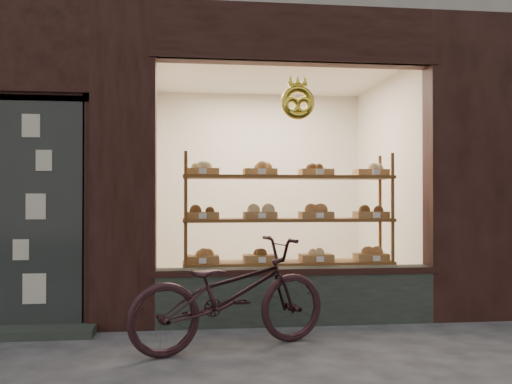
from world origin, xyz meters
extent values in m
cube|color=#262928|center=(0.45, 2.12, 0.28)|extent=(2.70, 0.25, 0.55)
cube|color=#2E3232|center=(-2.00, 2.06, 1.10)|extent=(0.90, 0.04, 2.15)
cube|color=#262928|center=(-2.00, 1.90, 0.04)|extent=(1.15, 0.35, 0.08)
torus|color=yellow|center=(0.45, 2.02, 2.15)|extent=(0.33, 0.07, 0.33)
cube|color=brown|center=(0.45, 2.55, 0.05)|extent=(2.20, 0.45, 0.04)
cube|color=brown|center=(0.45, 2.55, 0.55)|extent=(2.20, 0.45, 0.03)
cube|color=brown|center=(0.45, 2.55, 1.00)|extent=(2.20, 0.45, 0.04)
cube|color=brown|center=(0.45, 2.55, 1.45)|extent=(2.20, 0.45, 0.04)
cylinder|color=brown|center=(-0.62, 2.35, 0.85)|extent=(0.04, 0.04, 1.70)
cylinder|color=brown|center=(1.52, 2.35, 0.85)|extent=(0.04, 0.04, 1.70)
cylinder|color=brown|center=(-0.62, 2.75, 0.85)|extent=(0.04, 0.04, 1.70)
cylinder|color=brown|center=(1.52, 2.75, 0.85)|extent=(0.04, 0.04, 1.70)
cube|color=olive|center=(-0.45, 2.55, 0.60)|extent=(0.34, 0.24, 0.07)
sphere|color=olive|center=(-0.45, 2.55, 0.69)|extent=(0.11, 0.11, 0.11)
cube|color=white|center=(-0.45, 2.36, 0.60)|extent=(0.07, 0.01, 0.05)
cube|color=olive|center=(0.15, 2.55, 0.60)|extent=(0.34, 0.24, 0.07)
sphere|color=#512E17|center=(0.15, 2.55, 0.69)|extent=(0.11, 0.11, 0.11)
cube|color=white|center=(0.15, 2.36, 0.60)|extent=(0.08, 0.01, 0.05)
cube|color=olive|center=(0.75, 2.55, 0.60)|extent=(0.34, 0.24, 0.07)
sphere|color=beige|center=(0.75, 2.55, 0.69)|extent=(0.11, 0.11, 0.11)
cube|color=white|center=(0.75, 2.36, 0.60)|extent=(0.07, 0.01, 0.05)
cube|color=olive|center=(1.35, 2.55, 0.60)|extent=(0.34, 0.24, 0.07)
sphere|color=olive|center=(1.35, 2.55, 0.69)|extent=(0.11, 0.11, 0.11)
cube|color=white|center=(1.35, 2.36, 0.60)|extent=(0.08, 0.01, 0.05)
cube|color=olive|center=(-0.45, 2.55, 1.05)|extent=(0.34, 0.24, 0.07)
sphere|color=#512E17|center=(-0.45, 2.55, 1.14)|extent=(0.11, 0.11, 0.11)
cube|color=white|center=(-0.45, 2.36, 1.05)|extent=(0.07, 0.01, 0.06)
cube|color=olive|center=(0.15, 2.55, 1.05)|extent=(0.34, 0.24, 0.07)
sphere|color=beige|center=(0.15, 2.55, 1.14)|extent=(0.11, 0.11, 0.11)
cube|color=white|center=(0.15, 2.36, 1.05)|extent=(0.08, 0.01, 0.06)
cube|color=olive|center=(0.75, 2.55, 1.05)|extent=(0.34, 0.24, 0.07)
sphere|color=olive|center=(0.75, 2.55, 1.14)|extent=(0.11, 0.11, 0.11)
cube|color=white|center=(0.75, 2.36, 1.05)|extent=(0.07, 0.01, 0.06)
cube|color=olive|center=(1.35, 2.55, 1.05)|extent=(0.34, 0.24, 0.07)
sphere|color=#512E17|center=(1.35, 2.55, 1.14)|extent=(0.11, 0.11, 0.11)
cube|color=white|center=(1.35, 2.36, 1.05)|extent=(0.08, 0.01, 0.06)
cube|color=olive|center=(-0.45, 2.55, 1.50)|extent=(0.34, 0.24, 0.07)
sphere|color=beige|center=(-0.45, 2.55, 1.59)|extent=(0.11, 0.11, 0.11)
cube|color=white|center=(-0.45, 2.36, 1.50)|extent=(0.07, 0.01, 0.06)
cube|color=olive|center=(0.15, 2.55, 1.50)|extent=(0.34, 0.24, 0.07)
sphere|color=olive|center=(0.15, 2.55, 1.59)|extent=(0.11, 0.11, 0.11)
cube|color=white|center=(0.15, 2.36, 1.50)|extent=(0.08, 0.01, 0.06)
cube|color=olive|center=(0.75, 2.55, 1.50)|extent=(0.34, 0.24, 0.07)
sphere|color=#512E17|center=(0.75, 2.55, 1.59)|extent=(0.11, 0.11, 0.11)
cube|color=white|center=(0.75, 2.36, 1.50)|extent=(0.07, 0.01, 0.06)
cube|color=olive|center=(1.35, 2.55, 1.50)|extent=(0.34, 0.24, 0.07)
sphere|color=beige|center=(1.35, 2.55, 1.59)|extent=(0.11, 0.11, 0.11)
cube|color=white|center=(1.35, 2.36, 1.50)|extent=(0.08, 0.01, 0.06)
imported|color=black|center=(-0.25, 1.28, 0.45)|extent=(1.81, 1.14, 0.90)
camera|label=1|loc=(-0.60, -3.36, 1.23)|focal=40.00mm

